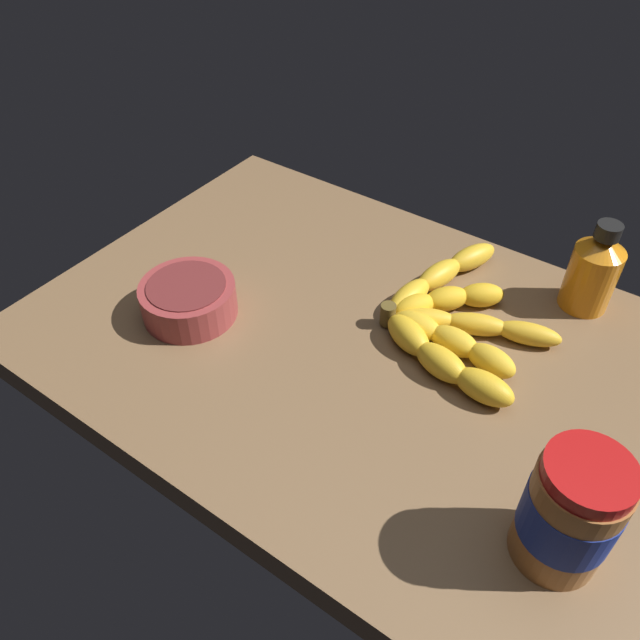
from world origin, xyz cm
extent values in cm
cube|color=brown|center=(0.00, 0.00, -2.06)|extent=(81.31, 57.73, 4.12)
ellipsoid|color=gold|center=(6.41, 2.44, 1.79)|extent=(8.07, 6.23, 3.57)
ellipsoid|color=gold|center=(11.86, 0.60, 1.79)|extent=(7.85, 5.11, 3.57)
ellipsoid|color=gold|center=(17.58, -0.14, 1.79)|extent=(7.34, 3.78, 3.57)
ellipsoid|color=yellow|center=(6.41, 4.62, 1.68)|extent=(6.61, 3.94, 3.36)
ellipsoid|color=yellow|center=(11.46, 4.80, 1.68)|extent=(6.39, 3.49, 3.36)
ellipsoid|color=yellow|center=(16.50, 4.41, 1.68)|extent=(6.72, 4.18, 3.36)
ellipsoid|color=gold|center=(6.51, 6.58, 1.43)|extent=(8.42, 6.46, 2.86)
ellipsoid|color=gold|center=(12.28, 9.43, 1.43)|extent=(8.53, 5.79, 2.86)
ellipsoid|color=gold|center=(18.33, 11.62, 1.43)|extent=(8.54, 5.04, 2.86)
ellipsoid|color=gold|center=(4.34, 7.62, 1.63)|extent=(5.80, 6.81, 3.25)
ellipsoid|color=gold|center=(7.08, 11.52, 1.63)|extent=(6.36, 6.66, 3.25)
ellipsoid|color=gold|center=(10.50, 14.83, 1.63)|extent=(6.70, 6.28, 3.25)
ellipsoid|color=gold|center=(2.86, 8.99, 1.63)|extent=(4.03, 8.45, 3.26)
ellipsoid|color=gold|center=(3.94, 15.43, 1.63)|extent=(5.09, 8.71, 3.26)
ellipsoid|color=gold|center=(5.92, 21.65, 1.63)|extent=(6.05, 8.80, 3.26)
cylinder|color=brown|center=(2.40, 4.25, 1.80)|extent=(2.00, 2.00, 3.00)
cylinder|color=#9E602D|center=(30.71, -13.31, 5.90)|extent=(8.07, 8.07, 11.80)
cylinder|color=navy|center=(30.71, -13.31, 6.49)|extent=(8.23, 8.23, 5.31)
cylinder|color=#B71414|center=(30.71, -13.31, 12.55)|extent=(7.67, 7.67, 1.52)
cylinder|color=orange|center=(21.62, 22.85, 4.40)|extent=(6.30, 6.30, 8.80)
cone|color=orange|center=(21.62, 22.85, 9.80)|extent=(6.30, 6.30, 2.00)
cylinder|color=black|center=(21.62, 22.85, 11.76)|extent=(3.12, 3.12, 1.92)
cylinder|color=#993838|center=(-19.92, -8.72, 2.30)|extent=(12.38, 12.38, 4.60)
cylinder|color=maroon|center=(-19.92, -8.72, 2.70)|extent=(10.15, 10.15, 4.14)
camera|label=1|loc=(29.36, -48.89, 55.66)|focal=35.16mm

